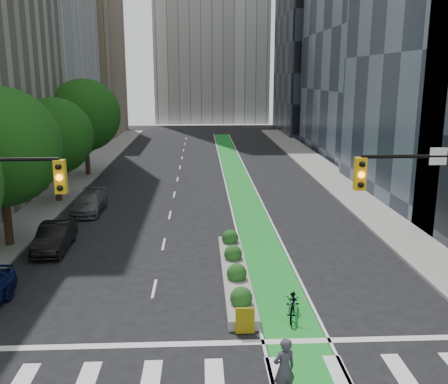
{
  "coord_description": "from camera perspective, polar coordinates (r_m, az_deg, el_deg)",
  "views": [
    {
      "loc": [
        -0.36,
        -14.83,
        9.32
      ],
      "look_at": [
        0.91,
        11.97,
        3.0
      ],
      "focal_mm": 40.0,
      "sensor_mm": 36.0,
      "label": 1
    }
  ],
  "objects": [
    {
      "name": "building_dark_end",
      "position": [
        85.42,
        11.53,
        16.14
      ],
      "size": [
        14.0,
        18.0,
        28.0
      ],
      "primitive_type": "cube",
      "color": "black",
      "rests_on": "ground"
    },
    {
      "name": "parked_car_left_mid",
      "position": [
        28.7,
        -18.79,
        -4.9
      ],
      "size": [
        1.66,
        4.46,
        1.45
      ],
      "primitive_type": "imported",
      "rotation": [
        0.0,
        0.0,
        0.03
      ],
      "color": "black",
      "rests_on": "ground"
    },
    {
      "name": "sidewalk_left",
      "position": [
        42.46,
        -18.28,
        -0.0
      ],
      "size": [
        3.6,
        90.0,
        0.15
      ],
      "primitive_type": "cube",
      "color": "gray",
      "rests_on": "ground"
    },
    {
      "name": "sidewalk_right",
      "position": [
        42.66,
        13.91,
        0.34
      ],
      "size": [
        3.6,
        90.0,
        0.15
      ],
      "primitive_type": "cube",
      "color": "gray",
      "rests_on": "ground"
    },
    {
      "name": "median_planter",
      "position": [
        23.68,
        1.28,
        -8.95
      ],
      "size": [
        1.2,
        10.26,
        1.1
      ],
      "color": "gray",
      "rests_on": "ground"
    },
    {
      "name": "cyclist",
      "position": [
        15.48,
        6.88,
        -19.45
      ],
      "size": [
        0.83,
        0.68,
        1.95
      ],
      "primitive_type": "imported",
      "rotation": [
        0.0,
        0.0,
        3.48
      ],
      "color": "#3B3742",
      "rests_on": "ground"
    },
    {
      "name": "tree_midfar",
      "position": [
        38.58,
        -18.82,
        6.04
      ],
      "size": [
        5.6,
        5.6,
        7.76
      ],
      "color": "black",
      "rests_on": "ground"
    },
    {
      "name": "tree_far",
      "position": [
        48.16,
        -15.65,
        8.45
      ],
      "size": [
        6.6,
        6.6,
        9.0
      ],
      "color": "black",
      "rests_on": "ground"
    },
    {
      "name": "bike_lane_paint",
      "position": [
        45.91,
        1.53,
        1.54
      ],
      "size": [
        2.2,
        70.0,
        0.01
      ],
      "primitive_type": "cube",
      "color": "#198E2A",
      "rests_on": "ground"
    },
    {
      "name": "building_tan_far",
      "position": [
        83.26,
        -16.98,
        15.23
      ],
      "size": [
        14.0,
        16.0,
        26.0
      ],
      "primitive_type": "cube",
      "color": "tan",
      "rests_on": "ground"
    },
    {
      "name": "bicycle",
      "position": [
        20.34,
        7.88,
        -12.45
      ],
      "size": [
        1.18,
        2.16,
        1.08
      ],
      "primitive_type": "imported",
      "rotation": [
        0.0,
        0.0,
        -0.24
      ],
      "color": "gray",
      "rests_on": "ground"
    },
    {
      "name": "parked_car_left_far",
      "position": [
        35.76,
        -15.16,
        -1.19
      ],
      "size": [
        1.95,
        4.75,
        1.38
      ],
      "primitive_type": "imported",
      "rotation": [
        0.0,
        0.0,
        -0.0
      ],
      "color": "#55575A",
      "rests_on": "ground"
    },
    {
      "name": "ground",
      "position": [
        17.52,
        -1.19,
        -18.89
      ],
      "size": [
        160.0,
        160.0,
        0.0
      ],
      "primitive_type": "plane",
      "color": "black",
      "rests_on": "ground"
    },
    {
      "name": "tree_mid",
      "position": [
        29.1,
        -24.22,
        4.69
      ],
      "size": [
        6.4,
        6.4,
        8.78
      ],
      "color": "black",
      "rests_on": "ground"
    }
  ]
}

